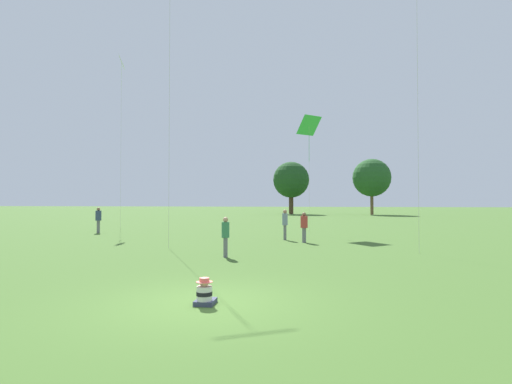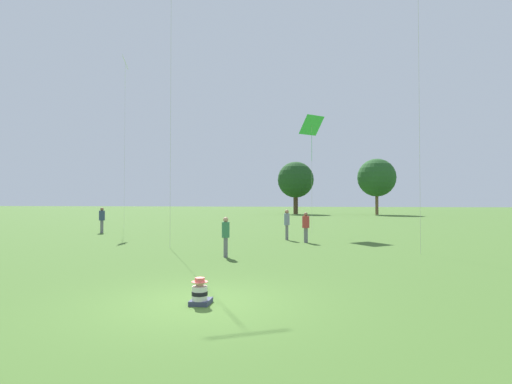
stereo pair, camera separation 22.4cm
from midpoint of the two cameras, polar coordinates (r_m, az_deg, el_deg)
name	(u,v)px [view 2 (the right image)]	position (r m, az deg, el deg)	size (l,w,h in m)	color
ground_plane	(200,303)	(9.02, -7.34, -15.42)	(300.00, 300.00, 0.00)	#426628
seated_toddler	(200,293)	(8.80, -7.26, -14.16)	(0.42, 0.52, 0.59)	#383D56
person_standing_1	(287,222)	(22.73, 4.71, -4.23)	(0.38, 0.38, 1.72)	slate
person_standing_2	(226,233)	(15.77, -3.95, -5.87)	(0.41, 0.41, 1.58)	slate
person_standing_3	(102,218)	(29.76, -20.95, -3.46)	(0.55, 0.55, 1.76)	slate
person_standing_4	(306,225)	(21.42, 7.43, -4.67)	(0.54, 0.54, 1.60)	slate
kite_2	(125,69)	(36.07, -18.01, 16.40)	(0.76, 1.10, 14.15)	white
kite_6	(312,127)	(27.74, 8.19, 9.22)	(1.73, 1.70, 7.96)	green
distant_tree_0	(296,180)	(68.51, 5.78, 1.73)	(6.16, 6.16, 8.96)	#473323
distant_tree_1	(377,178)	(67.82, 16.95, 1.97)	(6.17, 6.17, 9.13)	brown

